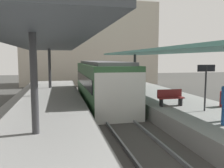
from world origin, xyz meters
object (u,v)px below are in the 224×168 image
(commuter_train, at_px, (102,83))
(litter_bin, at_px, (224,99))
(platform_sign, at_px, (206,77))
(passenger_mid_platform, at_px, (35,84))
(platform_bench, at_px, (170,97))

(commuter_train, relative_size, litter_bin, 13.05)
(commuter_train, height_order, platform_sign, commuter_train)
(platform_sign, distance_m, litter_bin, 2.13)
(litter_bin, height_order, passenger_mid_platform, passenger_mid_platform)
(commuter_train, relative_size, platform_sign, 4.72)
(litter_bin, bearing_deg, commuter_train, 131.66)
(platform_bench, height_order, platform_sign, platform_sign)
(commuter_train, height_order, litter_bin, commuter_train)
(platform_bench, distance_m, platform_sign, 2.17)
(platform_bench, xyz_separation_m, litter_bin, (2.63, -0.84, -0.06))
(platform_sign, bearing_deg, passenger_mid_platform, 141.92)
(platform_bench, distance_m, passenger_mid_platform, 8.89)
(platform_bench, bearing_deg, commuter_train, 117.81)
(commuter_train, xyz_separation_m, passenger_mid_platform, (-4.60, -0.17, 0.10))
(platform_sign, xyz_separation_m, passenger_mid_platform, (-8.36, 6.55, -0.80))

